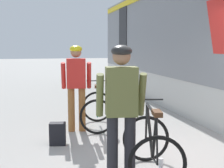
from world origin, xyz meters
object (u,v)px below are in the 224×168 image
Objects in this scene: bicycle_near_black at (151,147)px; water_bottle_near_the_bikes at (161,165)px; cyclist_far_in_red at (76,80)px; bicycle_far_teal at (97,109)px; backpack_on_platform at (58,134)px; cyclist_near_in_olive at (121,103)px.

bicycle_near_black is 0.36m from water_bottle_near_the_bikes.
cyclist_far_in_red is 0.81m from bicycle_far_teal.
bicycle_far_teal is 6.08× the size of water_bottle_near_the_bikes.
bicycle_near_black is 2.99× the size of backpack_on_platform.
cyclist_far_in_red is at bearing 94.76° from cyclist_near_in_olive.
water_bottle_near_the_bikes is at bearing -69.87° from cyclist_far_in_red.
cyclist_near_in_olive is 0.83m from bicycle_near_black.
cyclist_near_in_olive is 9.04× the size of water_bottle_near_the_bikes.
bicycle_far_teal is (0.24, 2.79, -0.65)m from cyclist_near_in_olive.
water_bottle_near_the_bikes is at bearing -80.82° from bicycle_far_teal.
bicycle_far_teal is at bearing 95.06° from bicycle_near_black.
water_bottle_near_the_bikes is at bearing 22.53° from bicycle_near_black.
cyclist_far_in_red reaches higher than water_bottle_near_the_bikes.
backpack_on_platform reaches higher than water_bottle_near_the_bikes.
bicycle_far_teal is at bearing 57.28° from backpack_on_platform.
cyclist_near_in_olive is at bearing -85.24° from cyclist_far_in_red.
bicycle_far_teal is 2.96× the size of backpack_on_platform.
bicycle_far_teal is at bearing 99.18° from water_bottle_near_the_bikes.
cyclist_far_in_red is at bearing 105.78° from bicycle_near_black.
bicycle_near_black is (0.47, 0.19, -0.65)m from cyclist_near_in_olive.
bicycle_far_teal reaches higher than backpack_on_platform.
bicycle_near_black is 2.61m from bicycle_far_teal.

